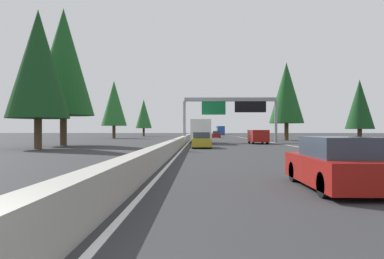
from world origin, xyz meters
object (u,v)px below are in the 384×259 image
at_px(pickup_far_left, 200,133).
at_px(conifer_left_foreground, 38,64).
at_px(bus_mid_left, 220,130).
at_px(conifer_right_mid, 286,93).
at_px(sign_gantry_overhead, 231,107).
at_px(sedan_near_right, 216,135).
at_px(box_truck_far_right, 201,131).
at_px(sedan_far_center, 200,133).
at_px(sedan_distant_a, 336,165).
at_px(minivan_near_center, 258,136).
at_px(conifer_right_near, 360,104).
at_px(conifer_left_far, 144,114).
at_px(conifer_left_mid, 114,103).
at_px(sedan_distant_b, 201,141).
at_px(conifer_left_near, 63,62).

height_order(pickup_far_left, conifer_left_foreground, conifer_left_foreground).
xyz_separation_m(bus_mid_left, conifer_right_mid, (-69.93, -6.86, 6.09)).
relative_size(sign_gantry_overhead, sedan_near_right, 2.88).
relative_size(box_truck_far_right, sedan_far_center, 1.93).
xyz_separation_m(sedan_distant_a, minivan_near_center, (34.70, -3.37, 0.27)).
distance_m(box_truck_far_right, conifer_left_foreground, 20.99).
bearing_deg(sedan_far_center, sedan_distant_a, -178.01).
height_order(conifer_right_mid, conifer_left_foreground, conifer_right_mid).
relative_size(sign_gantry_overhead, bus_mid_left, 1.10).
xyz_separation_m(conifer_right_near, conifer_left_foreground, (-16.09, 35.04, 2.46)).
distance_m(sedan_far_center, conifer_left_far, 25.54).
relative_size(sedan_distant_a, conifer_left_mid, 0.37).
xyz_separation_m(sign_gantry_overhead, conifer_left_far, (50.35, 19.57, 1.32)).
height_order(pickup_far_left, conifer_left_far, conifer_left_far).
bearing_deg(conifer_left_far, sedan_distant_b, -166.67).
bearing_deg(sedan_far_center, conifer_left_foreground, 170.75).
height_order(pickup_far_left, conifer_right_mid, conifer_right_mid).
bearing_deg(conifer_left_foreground, sedan_near_right, -19.97).
bearing_deg(conifer_right_near, pickup_far_left, 22.44).
distance_m(minivan_near_center, sedan_near_right, 36.08).
height_order(pickup_far_left, conifer_left_near, conifer_left_near).
distance_m(sedan_distant_a, conifer_right_mid, 51.43).
bearing_deg(sedan_near_right, conifer_left_foreground, 160.03).
xyz_separation_m(sign_gantry_overhead, conifer_left_near, (-10.10, 19.00, 4.21)).
relative_size(sedan_near_right, conifer_right_mid, 0.34).
bearing_deg(sedan_distant_b, sedan_distant_a, -171.31).
distance_m(conifer_right_near, conifer_left_far, 63.06).
relative_size(pickup_far_left, conifer_right_near, 0.68).
distance_m(sedan_distant_a, bus_mid_left, 119.83).
bearing_deg(sign_gantry_overhead, conifer_left_foreground, 133.30).
bearing_deg(sedan_distant_b, conifer_left_mid, 23.88).
relative_size(pickup_far_left, sedan_far_center, 1.27).
relative_size(conifer_right_near, conifer_left_foreground, 0.67).
bearing_deg(sedan_near_right, pickup_far_left, 11.89).
bearing_deg(pickup_far_left, box_truck_far_right, -179.98).
distance_m(sedan_distant_a, sedan_far_center, 108.87).
relative_size(sign_gantry_overhead, conifer_left_mid, 1.07).
bearing_deg(conifer_left_near, pickup_far_left, -14.11).
distance_m(sedan_distant_a, conifer_right_near, 41.36).
bearing_deg(conifer_left_near, sedan_distant_b, -107.80).
bearing_deg(box_truck_far_right, conifer_right_near, -84.68).
distance_m(sedan_distant_a, conifer_left_near, 35.14).
distance_m(minivan_near_center, conifer_left_mid, 38.72).
relative_size(sedan_distant_a, sedan_near_right, 1.00).
xyz_separation_m(box_truck_far_right, conifer_left_mid, (28.33, 17.66, 5.57)).
height_order(sedan_far_center, conifer_right_near, conifer_right_near).
bearing_deg(conifer_right_near, conifer_left_mid, 55.45).
height_order(sedan_far_center, conifer_right_mid, conifer_right_mid).
height_order(bus_mid_left, conifer_right_mid, conifer_right_mid).
distance_m(pickup_far_left, conifer_right_near, 54.45).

